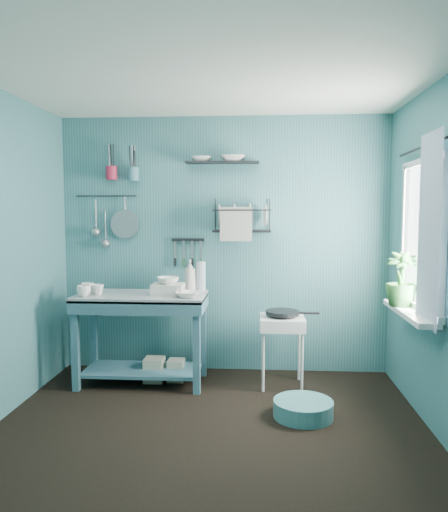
# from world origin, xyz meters

# --- Properties ---
(floor) EXTENTS (3.20, 3.20, 0.00)m
(floor) POSITION_xyz_m (0.00, 0.00, 0.00)
(floor) COLOR black
(floor) RESTS_ON ground
(ceiling) EXTENTS (3.20, 3.20, 0.00)m
(ceiling) POSITION_xyz_m (0.00, 0.00, 2.50)
(ceiling) COLOR silver
(ceiling) RESTS_ON ground
(wall_back) EXTENTS (3.20, 0.00, 3.20)m
(wall_back) POSITION_xyz_m (0.00, 1.50, 1.25)
(wall_back) COLOR #376D71
(wall_back) RESTS_ON ground
(wall_front) EXTENTS (3.20, 0.00, 3.20)m
(wall_front) POSITION_xyz_m (0.00, -1.50, 1.25)
(wall_front) COLOR #376D71
(wall_front) RESTS_ON ground
(wall_right) EXTENTS (0.00, 3.00, 3.00)m
(wall_right) POSITION_xyz_m (1.60, 0.00, 1.25)
(wall_right) COLOR #376D71
(wall_right) RESTS_ON ground
(work_counter) EXTENTS (1.26, 0.78, 0.83)m
(work_counter) POSITION_xyz_m (-0.72, 1.04, 0.42)
(work_counter) COLOR #386676
(work_counter) RESTS_ON floor
(mug_left) EXTENTS (0.12, 0.12, 0.10)m
(mug_left) POSITION_xyz_m (-1.20, 0.88, 0.88)
(mug_left) COLOR white
(mug_left) RESTS_ON work_counter
(mug_mid) EXTENTS (0.14, 0.14, 0.09)m
(mug_mid) POSITION_xyz_m (-1.10, 0.98, 0.88)
(mug_mid) COLOR white
(mug_mid) RESTS_ON work_counter
(mug_right) EXTENTS (0.17, 0.17, 0.10)m
(mug_right) POSITION_xyz_m (-1.22, 1.04, 0.88)
(mug_right) COLOR white
(mug_right) RESTS_ON work_counter
(wash_tub) EXTENTS (0.28, 0.22, 0.10)m
(wash_tub) POSITION_xyz_m (-0.47, 1.02, 0.88)
(wash_tub) COLOR beige
(wash_tub) RESTS_ON work_counter
(tub_bowl) EXTENTS (0.20, 0.19, 0.06)m
(tub_bowl) POSITION_xyz_m (-0.47, 1.02, 0.96)
(tub_bowl) COLOR white
(tub_bowl) RESTS_ON wash_tub
(soap_bottle) EXTENTS (0.11, 0.12, 0.30)m
(soap_bottle) POSITION_xyz_m (-0.30, 1.24, 0.98)
(soap_bottle) COLOR beige
(soap_bottle) RESTS_ON work_counter
(water_bottle) EXTENTS (0.09, 0.09, 0.28)m
(water_bottle) POSITION_xyz_m (-0.20, 1.26, 0.97)
(water_bottle) COLOR silver
(water_bottle) RESTS_ON work_counter
(counter_bowl) EXTENTS (0.22, 0.22, 0.05)m
(counter_bowl) POSITION_xyz_m (-0.27, 0.89, 0.86)
(counter_bowl) COLOR white
(counter_bowl) RESTS_ON work_counter
(hotplate_stand) EXTENTS (0.42, 0.42, 0.64)m
(hotplate_stand) POSITION_xyz_m (0.56, 1.06, 0.32)
(hotplate_stand) COLOR white
(hotplate_stand) RESTS_ON floor
(frying_pan) EXTENTS (0.30, 0.30, 0.03)m
(frying_pan) POSITION_xyz_m (0.56, 1.06, 0.67)
(frying_pan) COLOR black
(frying_pan) RESTS_ON hotplate_stand
(knife_strip) EXTENTS (0.32, 0.04, 0.03)m
(knife_strip) POSITION_xyz_m (-0.35, 1.47, 1.30)
(knife_strip) COLOR black
(knife_strip) RESTS_ON wall_back
(dish_rack) EXTENTS (0.58, 0.31, 0.32)m
(dish_rack) POSITION_xyz_m (0.18, 1.37, 1.54)
(dish_rack) COLOR black
(dish_rack) RESTS_ON wall_back
(upper_shelf) EXTENTS (0.71, 0.20, 0.01)m
(upper_shelf) POSITION_xyz_m (-0.01, 1.40, 2.05)
(upper_shelf) COLOR black
(upper_shelf) RESTS_ON wall_back
(shelf_bowl_left) EXTENTS (0.21, 0.21, 0.05)m
(shelf_bowl_left) POSITION_xyz_m (-0.21, 1.40, 2.03)
(shelf_bowl_left) COLOR white
(shelf_bowl_left) RESTS_ON upper_shelf
(shelf_bowl_right) EXTENTS (0.27, 0.27, 0.06)m
(shelf_bowl_right) POSITION_xyz_m (0.10, 1.40, 2.09)
(shelf_bowl_right) COLOR white
(shelf_bowl_right) RESTS_ON upper_shelf
(utensil_cup_magenta) EXTENTS (0.11, 0.11, 0.13)m
(utensil_cup_magenta) POSITION_xyz_m (-1.09, 1.42, 1.95)
(utensil_cup_magenta) COLOR #B0203A
(utensil_cup_magenta) RESTS_ON wall_back
(utensil_cup_teal) EXTENTS (0.11, 0.11, 0.13)m
(utensil_cup_teal) POSITION_xyz_m (-0.87, 1.42, 1.94)
(utensil_cup_teal) COLOR teal
(utensil_cup_teal) RESTS_ON wall_back
(colander) EXTENTS (0.28, 0.03, 0.28)m
(colander) POSITION_xyz_m (-0.97, 1.45, 1.46)
(colander) COLOR #97989E
(colander) RESTS_ON wall_back
(ladle_outer) EXTENTS (0.01, 0.01, 0.30)m
(ladle_outer) POSITION_xyz_m (-1.27, 1.46, 1.55)
(ladle_outer) COLOR #97989E
(ladle_outer) RESTS_ON wall_back
(ladle_inner) EXTENTS (0.01, 0.01, 0.30)m
(ladle_inner) POSITION_xyz_m (-1.17, 1.46, 1.43)
(ladle_inner) COLOR #97989E
(ladle_inner) RESTS_ON wall_back
(hook_rail) EXTENTS (0.60, 0.01, 0.01)m
(hook_rail) POSITION_xyz_m (-1.16, 1.47, 1.73)
(hook_rail) COLOR black
(hook_rail) RESTS_ON wall_back
(window_glass) EXTENTS (0.00, 1.10, 1.10)m
(window_glass) POSITION_xyz_m (1.59, 0.45, 1.40)
(window_glass) COLOR white
(window_glass) RESTS_ON wall_right
(windowsill) EXTENTS (0.16, 0.95, 0.04)m
(windowsill) POSITION_xyz_m (1.50, 0.45, 0.81)
(windowsill) COLOR white
(windowsill) RESTS_ON wall_right
(curtain) EXTENTS (0.00, 1.35, 1.35)m
(curtain) POSITION_xyz_m (1.52, 0.15, 1.45)
(curtain) COLOR white
(curtain) RESTS_ON wall_right
(curtain_rod) EXTENTS (0.02, 1.05, 0.02)m
(curtain_rod) POSITION_xyz_m (1.54, 0.45, 2.05)
(curtain_rod) COLOR black
(curtain_rod) RESTS_ON wall_right
(potted_plant) EXTENTS (0.30, 0.30, 0.44)m
(potted_plant) POSITION_xyz_m (1.48, 0.62, 1.05)
(potted_plant) COLOR #255B24
(potted_plant) RESTS_ON windowsill
(storage_tin_large) EXTENTS (0.18, 0.18, 0.22)m
(storage_tin_large) POSITION_xyz_m (-0.62, 1.09, 0.11)
(storage_tin_large) COLOR tan
(storage_tin_large) RESTS_ON floor
(storage_tin_small) EXTENTS (0.15, 0.15, 0.20)m
(storage_tin_small) POSITION_xyz_m (-0.42, 1.12, 0.10)
(storage_tin_small) COLOR tan
(storage_tin_small) RESTS_ON floor
(floor_basin) EXTENTS (0.46, 0.46, 0.13)m
(floor_basin) POSITION_xyz_m (0.70, 0.36, 0.07)
(floor_basin) COLOR teal
(floor_basin) RESTS_ON floor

